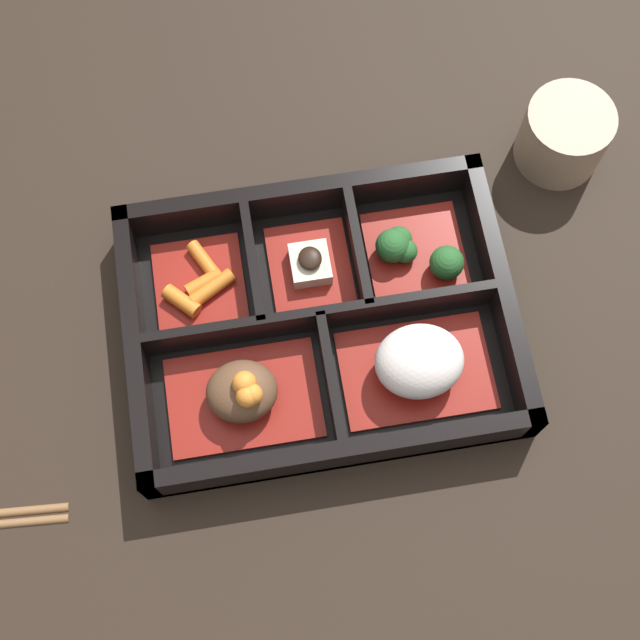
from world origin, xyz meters
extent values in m
plane|color=black|center=(0.00, 0.00, 0.00)|extent=(3.00, 3.00, 0.00)
cube|color=black|center=(0.00, 0.00, 0.01)|extent=(0.33, 0.25, 0.01)
cube|color=black|center=(0.00, -0.12, 0.02)|extent=(0.33, 0.01, 0.05)
cube|color=black|center=(0.00, 0.12, 0.02)|extent=(0.33, 0.01, 0.05)
cube|color=black|center=(-0.16, 0.00, 0.02)|extent=(0.01, 0.25, 0.05)
cube|color=black|center=(0.16, 0.00, 0.02)|extent=(0.01, 0.25, 0.05)
cube|color=black|center=(0.00, 0.00, 0.02)|extent=(0.30, 0.01, 0.05)
cube|color=black|center=(-0.04, -0.05, 0.02)|extent=(0.01, 0.11, 0.05)
cube|color=black|center=(0.05, -0.05, 0.02)|extent=(0.01, 0.11, 0.05)
cube|color=black|center=(0.00, 0.06, 0.02)|extent=(0.01, 0.11, 0.05)
cube|color=maroon|center=(-0.07, 0.05, 0.01)|extent=(0.13, 0.09, 0.01)
ellipsoid|color=silver|center=(-0.07, 0.05, 0.04)|extent=(0.07, 0.06, 0.05)
cube|color=maroon|center=(0.07, 0.05, 0.01)|extent=(0.13, 0.09, 0.01)
ellipsoid|color=brown|center=(0.07, 0.05, 0.03)|extent=(0.06, 0.05, 0.04)
sphere|color=orange|center=(0.07, 0.06, 0.05)|extent=(0.02, 0.02, 0.02)
sphere|color=orange|center=(0.07, 0.05, 0.06)|extent=(0.02, 0.02, 0.02)
sphere|color=orange|center=(0.07, 0.06, 0.05)|extent=(0.02, 0.02, 0.02)
cube|color=maroon|center=(-0.09, -0.05, 0.01)|extent=(0.09, 0.09, 0.01)
sphere|color=#265B28|center=(-0.08, -0.06, 0.03)|extent=(0.02, 0.02, 0.02)
sphere|color=#265B28|center=(-0.08, -0.05, 0.03)|extent=(0.02, 0.02, 0.02)
sphere|color=#265B28|center=(-0.07, -0.06, 0.03)|extent=(0.03, 0.03, 0.03)
sphere|color=#265B28|center=(-0.12, -0.03, 0.03)|extent=(0.03, 0.03, 0.03)
cube|color=maroon|center=(0.00, -0.05, 0.01)|extent=(0.07, 0.09, 0.01)
cube|color=beige|center=(0.00, -0.05, 0.02)|extent=(0.03, 0.04, 0.02)
ellipsoid|color=black|center=(0.00, -0.05, 0.04)|extent=(0.02, 0.02, 0.01)
cube|color=maroon|center=(0.10, -0.05, 0.01)|extent=(0.08, 0.09, 0.01)
cylinder|color=orange|center=(0.12, -0.04, 0.02)|extent=(0.03, 0.03, 0.01)
cylinder|color=orange|center=(0.09, -0.07, 0.02)|extent=(0.03, 0.04, 0.01)
cylinder|color=orange|center=(0.09, -0.05, 0.02)|extent=(0.04, 0.02, 0.01)
cylinder|color=orange|center=(0.09, -0.05, 0.02)|extent=(0.04, 0.03, 0.01)
cylinder|color=gray|center=(-0.25, -0.14, 0.03)|extent=(0.08, 0.08, 0.06)
cylinder|color=#597A38|center=(-0.25, -0.14, 0.06)|extent=(0.07, 0.07, 0.01)
camera|label=1|loc=(0.04, 0.25, 0.74)|focal=50.00mm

